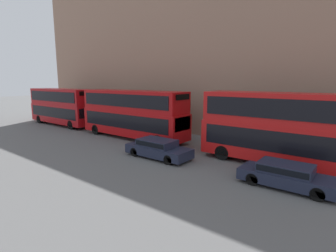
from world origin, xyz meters
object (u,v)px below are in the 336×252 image
(bus_second_in_queue, at_px, (133,112))
(pedestrian, at_px, (184,131))
(bus_leading, at_px, (289,127))
(bus_third_in_queue, at_px, (62,105))
(car_dark_sedan, at_px, (287,175))
(car_hatchback, at_px, (158,148))

(bus_second_in_queue, relative_size, pedestrian, 6.59)
(bus_leading, relative_size, pedestrian, 6.25)
(bus_third_in_queue, bearing_deg, bus_leading, -90.00)
(car_dark_sedan, xyz_separation_m, car_hatchback, (0.00, 8.42, 0.03))
(bus_second_in_queue, distance_m, bus_third_in_queue, 12.02)
(bus_second_in_queue, xyz_separation_m, bus_third_in_queue, (0.00, 12.02, -0.04))
(bus_third_in_queue, xyz_separation_m, pedestrian, (2.18, -16.27, -1.60))
(bus_leading, xyz_separation_m, car_hatchback, (-3.40, 7.56, -1.82))
(car_dark_sedan, relative_size, car_hatchback, 0.97)
(bus_leading, bearing_deg, car_hatchback, 114.22)
(bus_second_in_queue, height_order, bus_third_in_queue, bus_second_in_queue)
(bus_leading, relative_size, car_dark_sedan, 2.33)
(bus_leading, relative_size, car_hatchback, 2.26)
(bus_third_in_queue, bearing_deg, car_hatchback, -100.74)
(car_hatchback, bearing_deg, bus_leading, -65.78)
(car_hatchback, xyz_separation_m, pedestrian, (5.58, 1.67, 0.10))
(pedestrian, bearing_deg, car_dark_sedan, -118.97)
(bus_second_in_queue, bearing_deg, car_dark_sedan, -103.34)
(bus_second_in_queue, bearing_deg, pedestrian, -62.82)
(car_dark_sedan, bearing_deg, pedestrian, 61.03)
(bus_third_in_queue, xyz_separation_m, car_dark_sedan, (-3.40, -26.35, -1.73))
(car_dark_sedan, distance_m, car_hatchback, 8.42)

